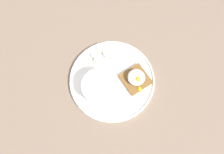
{
  "coord_description": "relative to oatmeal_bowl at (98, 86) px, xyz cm",
  "views": [
    {
      "loc": [
        -14.15,
        12.96,
        60.49
      ],
      "look_at": [
        0.0,
        0.0,
        5.0
      ],
      "focal_mm": 28.0,
      "sensor_mm": 36.0,
      "label": 1
    }
  ],
  "objects": [
    {
      "name": "banana_slice_front",
      "position": [
        7.52,
        -10.96,
        -2.03
      ],
      "size": [
        5.01,
        5.0,
        1.79
      ],
      "color": "beige",
      "rests_on": "plate"
    },
    {
      "name": "banana_slice_right",
      "position": [
        10.27,
        -7.2,
        -2.08
      ],
      "size": [
        3.93,
        3.87,
        1.54
      ],
      "color": "#F9E7BD",
      "rests_on": "plate"
    },
    {
      "name": "toast_slice",
      "position": [
        -6.19,
        -11.29,
        -2.11
      ],
      "size": [
        10.03,
        10.03,
        1.21
      ],
      "color": "brown",
      "rests_on": "plate"
    },
    {
      "name": "banana_slice_inner",
      "position": [
        5.65,
        -8.32,
        -2.24
      ],
      "size": [
        4.06,
        4.04,
        1.18
      ],
      "color": "#F2E4C0",
      "rests_on": "plate"
    },
    {
      "name": "poached_egg",
      "position": [
        -6.29,
        -11.24,
        -0.04
      ],
      "size": [
        7.68,
        5.79,
        3.34
      ],
      "color": "white",
      "rests_on": "toast_slice"
    },
    {
      "name": "ground_plane",
      "position": [
        -0.48,
        -5.56,
        -4.79
      ],
      "size": [
        120.0,
        120.0,
        2.0
      ],
      "primitive_type": "cube",
      "color": "#746150",
      "rests_on": "ground"
    },
    {
      "name": "oatmeal_bowl",
      "position": [
        0.0,
        0.0,
        0.0
      ],
      "size": [
        11.36,
        11.36,
        5.58
      ],
      "color": "white",
      "rests_on": "plate"
    },
    {
      "name": "banana_slice_outer",
      "position": [
        4.93,
        -11.89,
        -2.19
      ],
      "size": [
        4.33,
        4.28,
        1.52
      ],
      "color": "#F5EAB7",
      "rests_on": "plate"
    },
    {
      "name": "banana_slice_left",
      "position": [
        7.96,
        -6.62,
        -2.05
      ],
      "size": [
        4.27,
        4.31,
        1.69
      ],
      "color": "beige",
      "rests_on": "plate"
    },
    {
      "name": "plate",
      "position": [
        -0.48,
        -5.56,
        -2.99
      ],
      "size": [
        29.61,
        29.61,
        1.6
      ],
      "color": "white",
      "rests_on": "ground_plane"
    },
    {
      "name": "banana_slice_back",
      "position": [
        10.66,
        -10.57,
        -2.28
      ],
      "size": [
        4.21,
        4.19,
        1.09
      ],
      "color": "#F7E3C3",
      "rests_on": "plate"
    }
  ]
}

